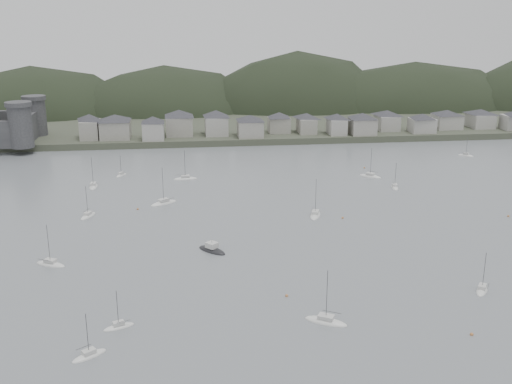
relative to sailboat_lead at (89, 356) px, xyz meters
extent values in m
plane|color=slate|center=(39.98, 3.95, -0.18)|extent=(900.00, 900.00, 0.00)
cube|color=#383D2D|center=(39.98, 298.95, 1.32)|extent=(900.00, 250.00, 3.00)
ellipsoid|color=black|center=(-70.89, 275.88, -10.33)|extent=(138.98, 92.48, 81.13)
ellipsoid|color=black|center=(7.68, 276.81, -10.15)|extent=(132.08, 90.41, 79.74)
ellipsoid|color=black|center=(90.62, 276.88, -12.86)|extent=(133.88, 88.37, 101.41)
ellipsoid|color=black|center=(165.92, 271.86, -10.50)|extent=(165.81, 81.78, 82.55)
cylinder|color=#353537|center=(-52.02, 169.95, 11.82)|extent=(10.00, 10.00, 18.00)
cylinder|color=#353537|center=(-52.02, 197.95, 11.32)|extent=(10.00, 10.00, 17.00)
cube|color=#353537|center=(-52.02, 183.95, 8.82)|extent=(3.50, 30.00, 12.00)
cube|color=gray|center=(-25.02, 185.91, 7.11)|extent=(8.34, 12.91, 8.59)
pyramid|color=#2D2D32|center=(-25.02, 185.91, 12.91)|extent=(15.78, 15.78, 3.01)
cube|color=gray|center=(-13.34, 185.27, 7.00)|extent=(13.68, 13.35, 8.36)
pyramid|color=#2D2D32|center=(-13.34, 185.27, 12.64)|extent=(20.07, 20.07, 2.93)
cube|color=#A09E96|center=(4.40, 179.96, 6.85)|extent=(9.78, 10.20, 8.08)
pyramid|color=#2D2D32|center=(4.40, 179.96, 12.31)|extent=(14.83, 14.83, 2.83)
cube|color=gray|center=(16.46, 189.59, 7.36)|extent=(12.59, 13.33, 9.09)
pyramid|color=#2D2D32|center=(16.46, 189.59, 13.50)|extent=(19.24, 19.24, 3.18)
cube|color=#A09E96|center=(34.23, 188.05, 7.25)|extent=(10.74, 12.17, 8.87)
pyramid|color=#2D2D32|center=(34.23, 188.05, 13.24)|extent=(17.01, 17.01, 3.10)
cube|color=gray|center=(49.90, 181.48, 6.66)|extent=(11.63, 12.09, 7.69)
pyramid|color=#2D2D32|center=(49.90, 181.48, 11.85)|extent=(17.61, 17.61, 2.69)
cube|color=gray|center=(65.23, 190.14, 6.54)|extent=(10.37, 9.35, 7.44)
pyramid|color=#2D2D32|center=(65.23, 190.14, 11.56)|extent=(14.65, 14.65, 2.60)
cube|color=gray|center=(78.60, 187.74, 6.43)|extent=(8.24, 12.20, 7.22)
pyramid|color=#2D2D32|center=(78.60, 187.74, 11.30)|extent=(15.17, 15.17, 2.53)
cube|color=#A09E96|center=(92.47, 182.50, 6.55)|extent=(8.06, 10.91, 7.46)
pyramid|color=#2D2D32|center=(92.47, 182.50, 11.58)|extent=(14.08, 14.08, 2.61)
cube|color=gray|center=(104.79, 181.01, 6.65)|extent=(11.73, 11.78, 7.66)
pyramid|color=#2D2D32|center=(104.79, 181.01, 11.82)|extent=(17.46, 17.46, 2.68)
cube|color=#A09E96|center=(120.61, 190.86, 6.48)|extent=(10.19, 13.02, 7.33)
pyramid|color=#2D2D32|center=(120.61, 190.86, 11.43)|extent=(17.23, 17.23, 2.57)
cube|color=#A09E96|center=(135.52, 182.01, 6.25)|extent=(11.70, 9.81, 6.88)
pyramid|color=#2D2D32|center=(135.52, 182.01, 10.89)|extent=(15.97, 15.97, 2.41)
cube|color=#A09E96|center=(152.38, 190.85, 6.32)|extent=(12.83, 12.48, 7.00)
pyramid|color=#2D2D32|center=(152.38, 190.85, 11.04)|extent=(18.79, 18.79, 2.45)
cube|color=#A09E96|center=(170.71, 191.37, 6.30)|extent=(11.07, 13.50, 6.97)
pyramid|color=#2D2D32|center=(170.71, 191.37, 11.00)|extent=(18.25, 18.25, 2.44)
ellipsoid|color=silver|center=(0.00, 0.00, -0.13)|extent=(6.65, 5.60, 1.33)
cube|color=silver|center=(0.00, 0.00, 0.83)|extent=(2.75, 2.54, 0.70)
cylinder|color=#3F3F42|center=(0.00, 0.00, 4.17)|extent=(0.12, 0.12, 8.32)
cylinder|color=#3F3F42|center=(-0.97, 0.69, 1.38)|extent=(2.50, 1.82, 0.10)
ellipsoid|color=silver|center=(-11.48, 79.29, -0.13)|extent=(5.13, 7.88, 1.51)
cube|color=silver|center=(-11.48, 79.29, 0.92)|extent=(2.55, 3.07, 0.70)
cylinder|color=#3F3F42|center=(-11.48, 79.29, 4.72)|extent=(0.12, 0.12, 9.41)
cylinder|color=#3F3F42|center=(-12.01, 80.54, 1.47)|extent=(1.40, 3.16, 0.10)
ellipsoid|color=silver|center=(18.34, 118.69, -0.13)|extent=(8.97, 3.60, 1.75)
cube|color=silver|center=(18.34, 118.69, 1.04)|extent=(3.23, 2.20, 0.70)
cylinder|color=#3F3F42|center=(18.34, 118.69, 5.48)|extent=(0.12, 0.12, 10.93)
cylinder|color=#3F3F42|center=(16.77, 118.83, 1.59)|extent=(3.93, 0.46, 0.10)
ellipsoid|color=silver|center=(-5.87, 127.09, -0.13)|extent=(4.58, 6.25, 1.21)
cube|color=silver|center=(-5.87, 127.09, 0.77)|extent=(2.18, 2.50, 0.70)
cylinder|color=#3F3F42|center=(-5.87, 127.09, 3.80)|extent=(0.12, 0.12, 7.57)
cylinder|color=#3F3F42|center=(-5.35, 126.13, 1.32)|extent=(1.38, 2.45, 0.10)
ellipsoid|color=silver|center=(82.85, 16.49, -0.13)|extent=(5.96, 7.09, 1.42)
cube|color=silver|center=(82.85, 16.49, 0.88)|extent=(2.71, 2.93, 0.70)
cylinder|color=#3F3F42|center=(82.85, 16.49, 4.45)|extent=(0.12, 0.12, 8.86)
cylinder|color=#3F3F42|center=(83.59, 15.45, 1.43)|extent=(1.93, 2.66, 0.10)
ellipsoid|color=silver|center=(87.90, 113.53, -0.13)|extent=(8.43, 7.74, 1.74)
cube|color=silver|center=(87.90, 113.53, 1.04)|extent=(3.56, 3.43, 0.70)
cylinder|color=#3F3F42|center=(87.90, 113.53, 5.45)|extent=(0.12, 0.12, 10.87)
cylinder|color=#3F3F42|center=(89.09, 114.54, 1.59)|extent=(3.05, 2.61, 0.10)
ellipsoid|color=silver|center=(11.08, 89.34, -0.13)|extent=(9.66, 7.72, 1.90)
cube|color=silver|center=(11.08, 89.34, 1.12)|extent=(3.94, 3.57, 0.70)
cylinder|color=#3F3F42|center=(11.08, 89.34, 5.97)|extent=(0.12, 0.12, 11.90)
cylinder|color=#3F3F42|center=(12.52, 88.41, 1.67)|extent=(3.66, 2.40, 0.10)
ellipsoid|color=silver|center=(-15.25, 42.92, -0.13)|extent=(8.47, 6.07, 1.64)
cube|color=silver|center=(-15.25, 42.92, 0.98)|extent=(3.37, 2.91, 0.70)
cylinder|color=#3F3F42|center=(-15.25, 42.92, 5.13)|extent=(0.12, 0.12, 10.22)
cylinder|color=#3F3F42|center=(-16.56, 42.24, 1.53)|extent=(3.32, 1.77, 0.10)
ellipsoid|color=silver|center=(45.05, 6.86, -0.13)|extent=(9.02, 6.90, 1.76)
cube|color=silver|center=(45.05, 6.86, 1.05)|extent=(3.64, 3.23, 0.70)
cylinder|color=#3F3F42|center=(45.05, 6.86, 5.52)|extent=(0.12, 0.12, 11.01)
cylinder|color=#3F3F42|center=(46.42, 7.66, 1.60)|extent=(3.47, 2.10, 0.10)
ellipsoid|color=silver|center=(91.93, 98.03, -0.13)|extent=(3.58, 7.42, 1.42)
cube|color=silver|center=(91.93, 98.03, 0.88)|extent=(2.01, 2.74, 0.70)
cylinder|color=#3F3F42|center=(91.93, 98.03, 4.46)|extent=(0.12, 0.12, 8.89)
cylinder|color=#3F3F42|center=(91.69, 99.28, 1.43)|extent=(0.70, 3.16, 0.10)
ellipsoid|color=silver|center=(-14.28, 112.47, -0.13)|extent=(2.80, 8.56, 1.71)
cube|color=silver|center=(-14.28, 112.47, 1.02)|extent=(1.90, 3.00, 0.70)
cylinder|color=#3F3F42|center=(-14.28, 112.47, 5.35)|extent=(0.12, 0.12, 10.68)
cylinder|color=#3F3F42|center=(-14.29, 110.93, 1.57)|extent=(0.13, 3.84, 0.10)
ellipsoid|color=silver|center=(4.27, 9.83, -0.13)|extent=(6.47, 4.11, 1.23)
cube|color=silver|center=(4.27, 9.83, 0.78)|extent=(2.51, 2.06, 0.70)
cylinder|color=#3F3F42|center=(4.27, 9.83, 3.87)|extent=(0.12, 0.12, 7.72)
cylinder|color=#3F3F42|center=(5.31, 9.42, 1.33)|extent=(2.62, 1.11, 0.10)
ellipsoid|color=silver|center=(139.90, 142.25, -0.13)|extent=(6.38, 5.71, 1.30)
cube|color=silver|center=(139.90, 142.25, 0.82)|extent=(2.67, 2.55, 0.70)
cylinder|color=#3F3F42|center=(139.90, 142.25, 4.09)|extent=(0.12, 0.12, 8.14)
cylinder|color=#3F3F42|center=(138.98, 141.51, 1.37)|extent=(2.35, 1.92, 0.10)
ellipsoid|color=silver|center=(57.28, 71.52, -0.13)|extent=(5.84, 9.62, 1.83)
cube|color=silver|center=(57.28, 71.52, 1.08)|extent=(2.98, 3.70, 0.70)
cylinder|color=#3F3F42|center=(57.28, 71.52, 5.75)|extent=(0.12, 0.12, 11.46)
cylinder|color=#3F3F42|center=(56.73, 73.08, 1.63)|extent=(1.48, 3.92, 0.10)
ellipsoid|color=black|center=(24.50, 47.07, -0.13)|extent=(8.37, 8.68, 1.95)
cube|color=silver|center=(24.50, 47.07, 1.49)|extent=(3.63, 3.64, 1.40)
cylinder|color=#3F3F42|center=(24.50, 47.07, 2.39)|extent=(0.10, 0.10, 1.20)
sphere|color=#B7723D|center=(3.07, 84.33, -0.03)|extent=(0.70, 0.70, 0.70)
sphere|color=#B7723D|center=(89.69, 126.81, -0.03)|extent=(0.70, 0.70, 0.70)
sphere|color=#B7723D|center=(39.28, 19.07, -0.03)|extent=(0.70, 0.70, 0.70)
sphere|color=#B7723D|center=(71.61, -1.39, -0.03)|extent=(0.70, 0.70, 0.70)
sphere|color=#B7723D|center=(115.44, 63.51, -0.03)|extent=(0.70, 0.70, 0.70)
sphere|color=#B7723D|center=(64.95, 68.11, -0.03)|extent=(0.70, 0.70, 0.70)
camera|label=1|loc=(18.14, -96.65, 58.53)|focal=41.72mm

